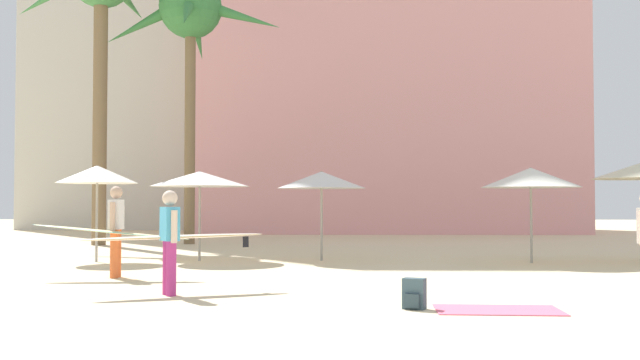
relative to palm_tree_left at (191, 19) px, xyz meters
The scene contains 11 objects.
ground 21.21m from the palm_tree_left, 74.94° to the right, with size 120.00×120.00×0.00m, color beige.
hotel_pink 15.24m from the palm_tree_left, 58.97° to the left, with size 18.71×10.16×14.59m, color pink.
palm_tree_left is the anchor object (origin of this frame).
cafe_umbrella_1 14.27m from the palm_tree_left, 38.87° to the right, with size 2.40×2.40×2.32m.
cafe_umbrella_4 10.89m from the palm_tree_left, 56.83° to the right, with size 2.25×2.25×2.26m.
cafe_umbrella_5 9.97m from the palm_tree_left, 76.36° to the right, with size 2.49×2.49×2.26m.
cafe_umbrella_6 10.04m from the palm_tree_left, 94.46° to the right, with size 2.00×2.00×2.39m.
beach_towel 19.48m from the palm_tree_left, 64.80° to the right, with size 1.67×0.95×0.01m, color #EF6684.
backpack 18.91m from the palm_tree_left, 68.03° to the right, with size 0.35×0.32×0.42m.
person_mid_right 13.97m from the palm_tree_left, 85.02° to the right, with size 3.03×0.77×1.78m.
person_mid_left 16.34m from the palm_tree_left, 79.25° to the right, with size 2.88×1.54×1.65m.
Camera 1 is at (0.33, -6.94, 1.43)m, focal length 40.65 mm.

